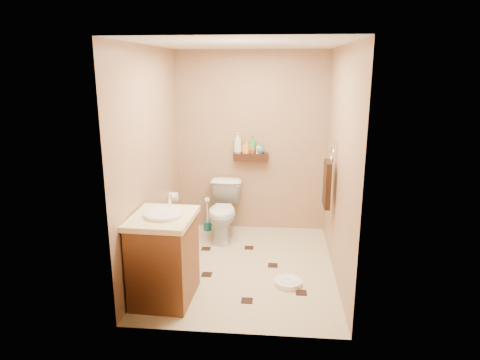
# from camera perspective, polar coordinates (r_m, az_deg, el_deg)

# --- Properties ---
(ground) EXTENTS (2.50, 2.50, 0.00)m
(ground) POSITION_cam_1_polar(r_m,az_deg,el_deg) (4.92, 0.46, -11.47)
(ground) COLOR beige
(ground) RESTS_ON ground
(wall_back) EXTENTS (2.00, 0.04, 2.40)m
(wall_back) POSITION_cam_1_polar(r_m,az_deg,el_deg) (5.74, 1.53, 5.01)
(wall_back) COLOR tan
(wall_back) RESTS_ON ground
(wall_front) EXTENTS (2.00, 0.04, 2.40)m
(wall_front) POSITION_cam_1_polar(r_m,az_deg,el_deg) (3.31, -1.30, -2.40)
(wall_front) COLOR tan
(wall_front) RESTS_ON ground
(wall_left) EXTENTS (0.04, 2.50, 2.40)m
(wall_left) POSITION_cam_1_polar(r_m,az_deg,el_deg) (4.70, -11.75, 2.49)
(wall_left) COLOR tan
(wall_left) RESTS_ON ground
(wall_right) EXTENTS (0.04, 2.50, 2.40)m
(wall_right) POSITION_cam_1_polar(r_m,az_deg,el_deg) (4.55, 13.16, 1.99)
(wall_right) COLOR tan
(wall_right) RESTS_ON ground
(ceiling) EXTENTS (2.00, 2.50, 0.02)m
(ceiling) POSITION_cam_1_polar(r_m,az_deg,el_deg) (4.41, 0.53, 17.69)
(ceiling) COLOR silver
(ceiling) RESTS_ON wall_back
(wall_shelf) EXTENTS (0.46, 0.14, 0.10)m
(wall_shelf) POSITION_cam_1_polar(r_m,az_deg,el_deg) (5.69, 1.46, 3.09)
(wall_shelf) COLOR #391C0F
(wall_shelf) RESTS_ON wall_back
(floor_accents) EXTENTS (1.24, 1.35, 0.01)m
(floor_accents) POSITION_cam_1_polar(r_m,az_deg,el_deg) (4.85, 0.77, -11.86)
(floor_accents) COLOR black
(floor_accents) RESTS_ON ground
(toilet) EXTENTS (0.41, 0.72, 0.73)m
(toilet) POSITION_cam_1_polar(r_m,az_deg,el_deg) (5.58, -2.21, -4.18)
(toilet) COLOR white
(toilet) RESTS_ON ground
(vanity) EXTENTS (0.60, 0.72, 0.98)m
(vanity) POSITION_cam_1_polar(r_m,az_deg,el_deg) (4.20, -10.09, -9.97)
(vanity) COLOR brown
(vanity) RESTS_ON ground
(bathroom_scale) EXTENTS (0.38, 0.38, 0.06)m
(bathroom_scale) POSITION_cam_1_polar(r_m,az_deg,el_deg) (4.56, 6.41, -13.42)
(bathroom_scale) COLOR white
(bathroom_scale) RESTS_ON ground
(toilet_brush) EXTENTS (0.11, 0.11, 0.47)m
(toilet_brush) POSITION_cam_1_polar(r_m,az_deg,el_deg) (5.90, -4.36, -5.16)
(toilet_brush) COLOR #175F5F
(toilet_brush) RESTS_ON ground
(towel_ring) EXTENTS (0.12, 0.30, 0.76)m
(towel_ring) POSITION_cam_1_polar(r_m,az_deg,el_deg) (4.84, 11.58, -0.26)
(towel_ring) COLOR silver
(towel_ring) RESTS_ON wall_right
(toilet_paper) EXTENTS (0.12, 0.11, 0.12)m
(toilet_paper) POSITION_cam_1_polar(r_m,az_deg,el_deg) (5.44, -8.87, -2.21)
(toilet_paper) COLOR white
(toilet_paper) RESTS_ON wall_left
(bottle_a) EXTENTS (0.15, 0.15, 0.28)m
(bottle_a) POSITION_cam_1_polar(r_m,az_deg,el_deg) (5.67, -0.30, 5.00)
(bottle_a) COLOR silver
(bottle_a) RESTS_ON wall_shelf
(bottle_b) EXTENTS (0.11, 0.11, 0.18)m
(bottle_b) POSITION_cam_1_polar(r_m,az_deg,el_deg) (5.67, 0.88, 4.46)
(bottle_b) COLOR #FA9C34
(bottle_b) RESTS_ON wall_shelf
(bottle_c) EXTENTS (0.14, 0.14, 0.13)m
(bottle_c) POSITION_cam_1_polar(r_m,az_deg,el_deg) (5.67, 1.64, 4.22)
(bottle_c) COLOR red
(bottle_c) RESTS_ON wall_shelf
(bottle_d) EXTENTS (0.12, 0.12, 0.24)m
(bottle_d) POSITION_cam_1_polar(r_m,az_deg,el_deg) (5.66, 1.65, 4.74)
(bottle_d) COLOR green
(bottle_d) RESTS_ON wall_shelf
(bottle_e) EXTENTS (0.07, 0.07, 0.15)m
(bottle_e) POSITION_cam_1_polar(r_m,az_deg,el_deg) (5.67, 2.51, 4.29)
(bottle_e) COLOR #F7D452
(bottle_e) RESTS_ON wall_shelf
(bottle_f) EXTENTS (0.13, 0.13, 0.14)m
(bottle_f) POSITION_cam_1_polar(r_m,az_deg,el_deg) (5.66, 2.71, 4.27)
(bottle_f) COLOR #4368A8
(bottle_f) RESTS_ON wall_shelf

